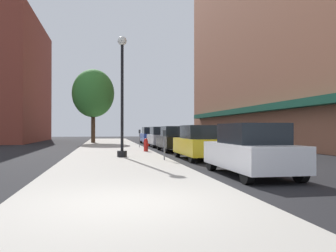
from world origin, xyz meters
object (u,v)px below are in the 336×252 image
at_px(parking_meter_far, 164,141).
at_px(car_white, 251,150).
at_px(car_yellow, 200,143).
at_px(tree_near, 93,93).
at_px(car_silver, 161,137).
at_px(car_black, 175,139).
at_px(parking_meter_near, 140,136).
at_px(car_blue, 151,136).
at_px(lamppost, 122,94).
at_px(fire_hydrant, 146,145).

distance_m(parking_meter_far, car_white, 5.18).
bearing_deg(car_yellow, tree_near, 104.30).
xyz_separation_m(parking_meter_far, car_silver, (1.95, 13.17, -0.14)).
bearing_deg(car_black, car_yellow, -92.05).
relative_size(parking_meter_near, car_blue, 0.30).
bearing_deg(car_black, car_silver, 87.95).
bearing_deg(lamppost, parking_meter_far, -49.81).
bearing_deg(car_yellow, car_blue, 88.04).
relative_size(fire_hydrant, car_white, 0.18).
height_order(parking_meter_far, car_black, car_black).
height_order(lamppost, car_blue, lamppost).
xyz_separation_m(tree_near, car_blue, (5.65, -0.94, -4.21)).
height_order(parking_meter_far, car_blue, car_blue).
xyz_separation_m(fire_hydrant, tree_near, (-3.59, 14.47, 4.50)).
xyz_separation_m(tree_near, car_white, (5.65, -25.33, -4.21)).
distance_m(car_white, car_black, 12.23).
distance_m(fire_hydrant, car_yellow, 5.31).
bearing_deg(tree_near, car_yellow, -73.74).
xyz_separation_m(lamppost, car_black, (3.69, 5.37, -2.39)).
distance_m(car_white, car_yellow, 5.97).
bearing_deg(fire_hydrant, car_yellow, -67.20).
distance_m(lamppost, car_white, 8.15).
distance_m(tree_near, car_blue, 7.10).
height_order(car_yellow, car_blue, same).
relative_size(lamppost, fire_hydrant, 7.47).
distance_m(fire_hydrant, parking_meter_near, 5.01).
bearing_deg(car_silver, tree_near, 126.28).
bearing_deg(fire_hydrant, parking_meter_far, -89.02).
relative_size(parking_meter_near, car_black, 0.30).
xyz_separation_m(parking_meter_near, car_black, (1.95, -3.62, -0.14)).
xyz_separation_m(lamppost, car_yellow, (3.69, -0.88, -2.39)).
xyz_separation_m(parking_meter_far, car_yellow, (1.95, 1.18, -0.14)).
bearing_deg(car_yellow, parking_meter_far, -150.76).
height_order(lamppost, car_white, lamppost).
xyz_separation_m(fire_hydrant, car_black, (2.05, 1.37, 0.29)).
relative_size(lamppost, car_black, 1.37).
bearing_deg(car_blue, tree_near, 169.46).
distance_m(car_white, car_silver, 17.97).
bearing_deg(car_yellow, parking_meter_near, 99.21).
relative_size(fire_hydrant, car_yellow, 0.18).
bearing_deg(tree_near, car_blue, -9.46).
height_order(car_white, car_black, same).
xyz_separation_m(lamppost, fire_hydrant, (1.64, 4.00, -2.68)).
xyz_separation_m(fire_hydrant, parking_meter_near, (0.10, 4.99, 0.43)).
distance_m(fire_hydrant, tree_near, 15.57).
bearing_deg(car_white, car_blue, 91.04).
bearing_deg(car_blue, car_yellow, -91.09).
bearing_deg(parking_meter_near, car_blue, 77.13).
relative_size(fire_hydrant, tree_near, 0.11).
xyz_separation_m(lamppost, tree_near, (-1.95, 18.47, 1.81)).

